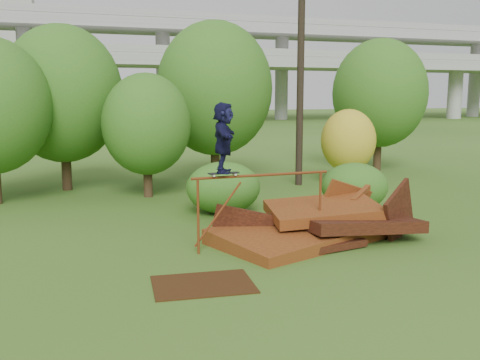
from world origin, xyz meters
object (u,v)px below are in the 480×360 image
object	(u,v)px
utility_pole	(301,66)
scrap_pile	(317,226)
flat_plate	(203,284)
skater	(224,138)

from	to	relation	value
utility_pole	scrap_pile	bearing A→B (deg)	-111.30
flat_plate	utility_pole	world-z (taller)	utility_pole
scrap_pile	skater	world-z (taller)	skater
utility_pole	skater	bearing A→B (deg)	-124.69
scrap_pile	skater	bearing A→B (deg)	-174.05
skater	utility_pole	bearing A→B (deg)	-16.04
scrap_pile	flat_plate	bearing A→B (deg)	-147.13
flat_plate	utility_pole	distance (m)	13.03
scrap_pile	skater	distance (m)	3.46
scrap_pile	skater	xyz separation A→B (m)	(-2.55, -0.27, 2.32)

